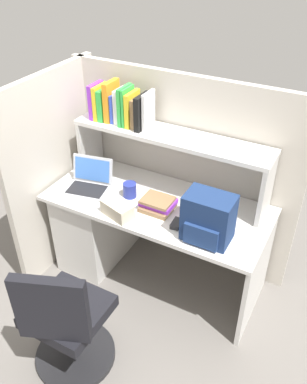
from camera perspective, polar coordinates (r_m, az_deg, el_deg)
ground_plane at (r=3.39m, az=0.41°, el=-11.49°), size 8.00×8.00×0.00m
desk at (r=3.26m, az=-5.62°, el=-4.16°), size 1.60×0.70×0.73m
cubicle_partition_rear at (r=3.16m, az=3.70°, el=2.78°), size 1.84×0.05×1.55m
cubicle_partition_left at (r=3.26m, az=-13.27°, el=2.94°), size 0.05×1.06×1.55m
overhead_hutch at (r=2.87m, az=2.39°, el=6.33°), size 1.44×0.28×0.45m
reference_books_on_shelf at (r=2.95m, az=-4.62°, el=11.88°), size 0.46×0.19×0.29m
laptop at (r=3.06m, az=-8.95°, el=1.34°), size 0.35×0.31×0.22m
backpack at (r=2.53m, az=7.60°, el=-3.72°), size 0.30×0.23×0.32m
computer_mouse at (r=2.69m, az=3.26°, el=-4.42°), size 0.07×0.11×0.03m
paper_cup at (r=2.78m, az=4.70°, el=-2.06°), size 0.08×0.08×0.11m
tissue_box at (r=2.76m, az=-5.04°, el=-2.44°), size 0.25×0.18×0.10m
snack_canister at (r=2.94m, az=-3.33°, el=0.29°), size 0.10×0.10×0.11m
desk_book_stack at (r=2.82m, az=0.61°, el=-1.65°), size 0.23×0.20×0.09m
office_chair at (r=2.62m, az=-12.02°, el=-17.67°), size 0.53×0.55×0.93m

